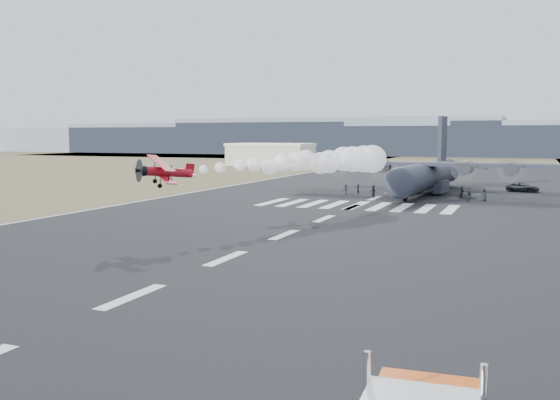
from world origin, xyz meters
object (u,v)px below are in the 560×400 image
Objects in this scene: hangar_left at (271,154)px; crew_h at (468,196)px; crew_d at (374,191)px; transport_aircraft at (426,173)px; crew_g at (470,192)px; crew_b at (373,192)px; crew_a at (358,189)px; crew_f at (461,192)px; aerobatic_biplane at (164,171)px; support_vehicle at (523,187)px; crew_c at (346,189)px; crew_e at (484,195)px.

hangar_left is 107.22m from crew_h.
transport_aircraft is at bearing -72.53° from crew_d.
transport_aircraft is at bearing 14.40° from crew_g.
crew_d is 1.18× the size of crew_h.
crew_a is at bearing -70.10° from crew_b.
crew_f is at bearing 176.65° from crew_b.
aerobatic_biplane is 51.99m from crew_f.
crew_a is (-23.79, -14.90, 0.10)m from support_vehicle.
crew_g is 6.07m from crew_h.
crew_b is 5.78m from crew_c.
crew_d is (8.63, 43.23, -5.11)m from aerobatic_biplane.
crew_g is at bearing -26.41° from transport_aircraft.
hangar_left is at bearing 120.57° from crew_e.
hangar_left is 13.96× the size of crew_e.
crew_e is at bearing -51.07° from hangar_left.
transport_aircraft is 7.99m from crew_f.
crew_g is (6.98, -4.08, -2.39)m from transport_aircraft.
crew_c is 1.00× the size of crew_h.
crew_b is at bearing -121.59° from transport_aircraft.
crew_d is 12.85m from crew_f.
transport_aircraft is 17.25m from support_vehicle.
crew_b reaches higher than crew_g.
crew_d is at bearing -120.92° from transport_aircraft.
transport_aircraft is 26.38× the size of crew_a.
aerobatic_biplane is at bearing 73.99° from crew_h.
crew_f is (5.89, -4.87, -2.33)m from transport_aircraft.
crew_g is (18.36, 1.95, 0.03)m from crew_c.
transport_aircraft is 11.21m from crew_d.
crew_e is 1.00× the size of crew_f.
aerobatic_biplane is 47.89m from crew_h.
crew_h is at bearing 176.06° from support_vehicle.
hangar_left is at bearing 131.63° from transport_aircraft.
aerobatic_biplane is at bearing 57.07° from crew_b.
crew_d is at bearing 146.95° from crew_b.
crew_a is 4.93m from crew_d.
aerobatic_biplane reaches higher than crew_h.
crew_c is 18.46m from crew_g.
crew_g is (13.39, 4.90, -0.04)m from crew_b.
crew_a is at bearing 101.89° from crew_f.
crew_b is 13.78m from crew_h.
crew_c is at bearing -0.59° from crew_h.
crew_f is at bearing 85.90° from aerobatic_biplane.
crew_f is 1.35m from crew_g.
crew_d is (0.14, -0.03, 0.07)m from crew_b.
crew_f reaches higher than crew_g.
hangar_left reaches higher than support_vehicle.
crew_f reaches higher than crew_b.
crew_f is (15.50, 0.52, 0.06)m from crew_a.
crew_a is 4.81m from crew_b.
crew_c reaches higher than support_vehicle.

